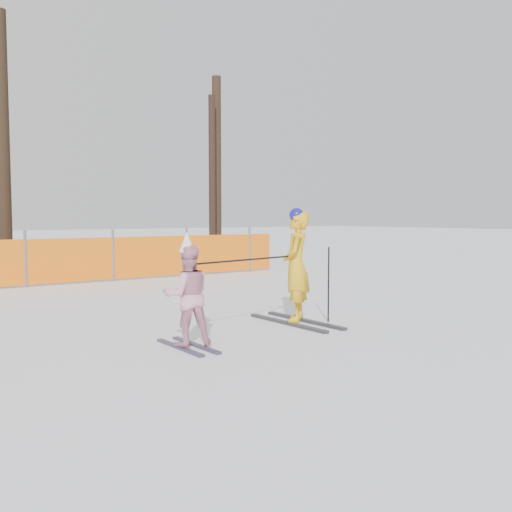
{
  "coord_description": "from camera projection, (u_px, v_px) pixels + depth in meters",
  "views": [
    {
      "loc": [
        -4.65,
        -5.81,
        1.55
      ],
      "look_at": [
        0.0,
        0.5,
        1.0
      ],
      "focal_mm": 40.0,
      "sensor_mm": 36.0,
      "label": 1
    }
  ],
  "objects": [
    {
      "name": "ski_poles",
      "position": [
        280.0,
        270.0,
        7.77
      ],
      "size": [
        2.38,
        0.39,
        1.1
      ],
      "color": "black",
      "rests_on": "ground"
    },
    {
      "name": "tree_trunks",
      "position": [
        138.0,
        163.0,
        17.09
      ],
      "size": [
        7.4,
        1.48,
        6.66
      ],
      "color": "black",
      "rests_on": "ground"
    },
    {
      "name": "child",
      "position": [
        187.0,
        295.0,
        6.68
      ],
      "size": [
        0.68,
        1.04,
        1.37
      ],
      "color": "black",
      "rests_on": "ground"
    },
    {
      "name": "adult",
      "position": [
        296.0,
        266.0,
        8.21
      ],
      "size": [
        0.68,
        1.65,
        1.67
      ],
      "color": "black",
      "rests_on": "ground"
    },
    {
      "name": "ground",
      "position": [
        278.0,
        334.0,
        7.52
      ],
      "size": [
        120.0,
        120.0,
        0.0
      ],
      "primitive_type": "plane",
      "color": "white",
      "rests_on": "ground"
    }
  ]
}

